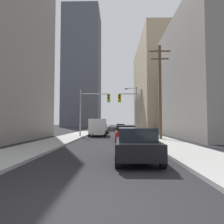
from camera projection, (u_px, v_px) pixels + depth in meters
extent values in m
plane|color=black|center=(85.00, 212.00, 3.99)|extent=(400.00, 400.00, 0.00)
cube|color=#9E9E99|center=(95.00, 129.00, 54.00)|extent=(3.16, 160.00, 0.15)
cube|color=#9E9E99|center=(132.00, 129.00, 53.82)|extent=(3.16, 160.00, 0.15)
cube|color=white|center=(98.00, 126.00, 27.45)|extent=(2.04, 5.21, 1.90)
cube|color=black|center=(100.00, 123.00, 30.08)|extent=(1.76, 0.03, 0.60)
cylinder|color=black|center=(92.00, 133.00, 29.08)|extent=(0.24, 0.72, 0.72)
cylinder|color=black|center=(106.00, 133.00, 29.05)|extent=(0.24, 0.72, 0.72)
cylinder|color=black|center=(89.00, 134.00, 25.76)|extent=(0.24, 0.72, 0.72)
cylinder|color=black|center=(105.00, 134.00, 25.72)|extent=(0.24, 0.72, 0.72)
cube|color=black|center=(136.00, 147.00, 9.23)|extent=(1.87, 4.23, 0.65)
cube|color=black|center=(137.00, 134.00, 9.12)|extent=(1.61, 1.93, 0.55)
cylinder|color=black|center=(117.00, 150.00, 10.57)|extent=(0.22, 0.64, 0.64)
cylinder|color=black|center=(151.00, 151.00, 10.54)|extent=(0.22, 0.64, 0.64)
cylinder|color=black|center=(118.00, 160.00, 7.89)|extent=(0.22, 0.64, 0.64)
cylinder|color=black|center=(163.00, 160.00, 7.86)|extent=(0.22, 0.64, 0.64)
cube|color=maroon|center=(126.00, 135.00, 18.96)|extent=(1.88, 4.24, 0.65)
cube|color=black|center=(126.00, 128.00, 18.85)|extent=(1.62, 1.93, 0.55)
cylinder|color=black|center=(116.00, 137.00, 20.30)|extent=(0.22, 0.64, 0.64)
cylinder|color=black|center=(134.00, 137.00, 20.27)|extent=(0.22, 0.64, 0.64)
cylinder|color=black|center=(116.00, 139.00, 17.62)|extent=(0.22, 0.64, 0.64)
cylinder|color=black|center=(137.00, 140.00, 17.59)|extent=(0.22, 0.64, 0.64)
cube|color=#C6B793|center=(102.00, 129.00, 34.83)|extent=(1.81, 4.20, 0.65)
cube|color=black|center=(102.00, 126.00, 34.71)|extent=(1.59, 1.90, 0.55)
cylinder|color=black|center=(98.00, 131.00, 36.17)|extent=(0.22, 0.64, 0.64)
cylinder|color=black|center=(108.00, 131.00, 36.14)|extent=(0.22, 0.64, 0.64)
cylinder|color=black|center=(97.00, 132.00, 33.48)|extent=(0.22, 0.64, 0.64)
cylinder|color=black|center=(107.00, 132.00, 33.45)|extent=(0.22, 0.64, 0.64)
cube|color=#141E4C|center=(121.00, 128.00, 45.57)|extent=(1.87, 4.23, 0.65)
cube|color=black|center=(121.00, 125.00, 45.46)|extent=(1.61, 1.92, 0.55)
cylinder|color=black|center=(117.00, 129.00, 46.91)|extent=(0.22, 0.64, 0.64)
cylinder|color=black|center=(125.00, 129.00, 46.88)|extent=(0.22, 0.64, 0.64)
cylinder|color=black|center=(117.00, 130.00, 44.23)|extent=(0.22, 0.64, 0.64)
cylinder|color=black|center=(125.00, 130.00, 44.20)|extent=(0.22, 0.64, 0.64)
cube|color=#195938|center=(120.00, 127.00, 58.86)|extent=(1.86, 4.23, 0.65)
cube|color=black|center=(120.00, 125.00, 58.74)|extent=(1.61, 1.92, 0.55)
cylinder|color=black|center=(117.00, 128.00, 60.20)|extent=(0.22, 0.64, 0.64)
cylinder|color=black|center=(122.00, 128.00, 60.17)|extent=(0.22, 0.64, 0.64)
cylinder|color=black|center=(117.00, 128.00, 57.52)|extent=(0.22, 0.64, 0.64)
cylinder|color=black|center=(123.00, 128.00, 57.49)|extent=(0.22, 0.64, 0.64)
cylinder|color=gray|center=(80.00, 113.00, 25.70)|extent=(0.18, 0.18, 6.00)
cylinder|color=gray|center=(95.00, 94.00, 25.80)|extent=(3.56, 0.12, 0.12)
cube|color=gold|center=(109.00, 98.00, 25.74)|extent=(0.38, 0.30, 1.05)
sphere|color=black|center=(109.00, 95.00, 25.59)|extent=(0.24, 0.24, 0.24)
sphere|color=black|center=(109.00, 98.00, 25.57)|extent=(0.24, 0.24, 0.24)
sphere|color=#19D833|center=(109.00, 101.00, 25.55)|extent=(0.24, 0.24, 0.24)
cylinder|color=gray|center=(142.00, 113.00, 25.56)|extent=(0.18, 0.18, 6.00)
cylinder|color=gray|center=(130.00, 94.00, 25.72)|extent=(2.75, 0.12, 0.12)
cube|color=gold|center=(120.00, 98.00, 25.71)|extent=(0.38, 0.30, 1.05)
sphere|color=black|center=(120.00, 95.00, 25.56)|extent=(0.24, 0.24, 0.24)
sphere|color=black|center=(120.00, 98.00, 25.54)|extent=(0.24, 0.24, 0.24)
sphere|color=#19D833|center=(120.00, 101.00, 25.53)|extent=(0.24, 0.24, 0.24)
cylinder|color=brown|center=(160.00, 92.00, 20.81)|extent=(0.28, 0.28, 9.72)
cube|color=brown|center=(160.00, 51.00, 21.04)|extent=(2.20, 0.12, 0.12)
cube|color=brown|center=(160.00, 59.00, 21.00)|extent=(1.80, 0.12, 0.12)
cylinder|color=gray|center=(137.00, 110.00, 32.52)|extent=(0.16, 0.16, 7.50)
cylinder|color=gray|center=(131.00, 88.00, 32.73)|extent=(1.68, 0.10, 0.10)
ellipsoid|color=#4C4C51|center=(126.00, 89.00, 32.73)|extent=(0.56, 0.32, 0.20)
cube|color=#4C515B|center=(83.00, 69.00, 96.35)|extent=(16.12, 18.98, 54.32)
cube|color=tan|center=(171.00, 87.00, 56.22)|extent=(17.55, 29.65, 23.45)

